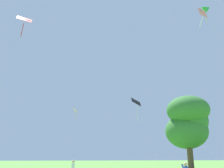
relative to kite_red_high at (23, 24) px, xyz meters
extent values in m
cube|color=red|center=(0.07, 0.18, 0.82)|extent=(1.82, 1.22, 1.15)
cylinder|color=#3F382D|center=(0.07, 0.18, 0.82)|extent=(1.52, 0.09, 0.30)
cylinder|color=red|center=(-0.03, 0.22, -0.70)|extent=(0.30, 0.19, 1.88)
cylinder|color=silver|center=(-0.82, -3.29, -8.46)|extent=(1.79, 6.94, 18.30)
cone|color=white|center=(28.94, 15.47, -10.81)|extent=(1.35, 1.28, 1.10)
cylinder|color=red|center=(29.10, 15.53, -11.82)|extent=(0.38, 0.19, 1.34)
cylinder|color=silver|center=(30.11, 10.31, -14.24)|extent=(2.34, 10.32, 6.73)
cube|color=black|center=(21.58, 21.73, -3.96)|extent=(2.42, 1.82, 2.10)
cylinder|color=#3F382D|center=(21.58, 21.73, -3.96)|extent=(1.78, 0.26, 1.06)
cylinder|color=silver|center=(21.77, 21.84, -6.54)|extent=(0.51, 0.34, 3.66)
cylinder|color=silver|center=(21.79, 16.60, -10.86)|extent=(0.42, 10.29, 13.48)
cone|color=green|center=(26.16, 0.73, 6.57)|extent=(1.56, 1.34, 1.56)
cylinder|color=yellow|center=(26.25, 0.71, 5.08)|extent=(0.27, 0.12, 1.98)
cube|color=yellow|center=(7.87, 14.93, -7.58)|extent=(0.99, 1.31, 0.87)
cylinder|color=#3F382D|center=(7.87, 14.93, -7.58)|extent=(0.71, 0.55, 0.38)
cylinder|color=yellow|center=(8.05, 14.98, -8.52)|extent=(0.41, 0.16, 1.18)
cylinder|color=silver|center=(9.30, 12.33, -12.63)|extent=(2.86, 5.21, 9.95)
cube|color=pink|center=(16.07, -12.79, -4.21)|extent=(0.97, 1.11, 0.73)
cylinder|color=#3F382D|center=(16.07, -12.79, -4.21)|extent=(0.77, 0.54, 0.25)
cylinder|color=silver|center=(15.90, -12.74, -5.05)|extent=(0.40, 0.17, 0.99)
cube|color=white|center=(6.35, -7.29, -16.48)|extent=(0.26, 0.27, 0.61)
cylinder|color=white|center=(6.41, -7.18, -16.32)|extent=(0.21, 0.28, 0.57)
cylinder|color=white|center=(6.29, -7.40, -16.32)|extent=(0.21, 0.28, 0.57)
sphere|color=tan|center=(6.35, -7.29, -16.06)|extent=(0.23, 0.23, 0.23)
sphere|color=tan|center=(11.57, -16.12, -16.12)|extent=(0.22, 0.22, 0.22)
cylinder|color=brown|center=(22.10, 1.71, -13.81)|extent=(0.76, 0.76, 7.58)
ellipsoid|color=#387533|center=(22.20, 2.28, -12.30)|extent=(5.71, 5.71, 4.68)
ellipsoid|color=#387533|center=(22.67, 1.81, -10.93)|extent=(4.66, 4.66, 4.47)
ellipsoid|color=#387533|center=(22.13, 1.33, -9.57)|extent=(5.71, 5.71, 3.90)
camera|label=1|loc=(4.80, -28.51, -15.81)|focal=39.40mm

